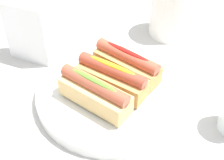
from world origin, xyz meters
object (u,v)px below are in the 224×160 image
object	(u,v)px
napkin_box	(29,32)
paper_towel_roll	(172,12)
hotdog_front	(95,92)
hotdog_side	(128,64)
serving_bowl	(112,92)
hotdog_back	(112,77)

from	to	relation	value
napkin_box	paper_towel_roll	bearing A→B (deg)	38.94
hotdog_front	hotdog_side	world-z (taller)	same
paper_towel_roll	serving_bowl	bearing A→B (deg)	-104.50
napkin_box	hotdog_side	bearing A→B (deg)	-0.88
serving_bowl	hotdog_side	distance (m)	0.07
hotdog_front	hotdog_side	distance (m)	0.11
hotdog_front	paper_towel_roll	bearing A→B (deg)	74.70
paper_towel_roll	hotdog_back	bearing A→B (deg)	-104.50
hotdog_side	napkin_box	distance (m)	0.25
serving_bowl	paper_towel_roll	bearing A→B (deg)	75.50
serving_bowl	paper_towel_roll	size ratio (longest dim) A/B	2.41
serving_bowl	hotdog_back	world-z (taller)	hotdog_back
hotdog_front	paper_towel_roll	world-z (taller)	paper_towel_roll
serving_bowl	hotdog_side	size ratio (longest dim) A/B	2.04
hotdog_front	napkin_box	world-z (taller)	napkin_box
napkin_box	hotdog_front	bearing A→B (deg)	-26.92
serving_bowl	napkin_box	size ratio (longest dim) A/B	2.15
paper_towel_roll	napkin_box	distance (m)	0.37
hotdog_side	paper_towel_roll	distance (m)	0.24
hotdog_back	paper_towel_roll	bearing A→B (deg)	75.50
hotdog_front	paper_towel_roll	size ratio (longest dim) A/B	1.18
paper_towel_roll	hotdog_side	bearing A→B (deg)	-103.32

